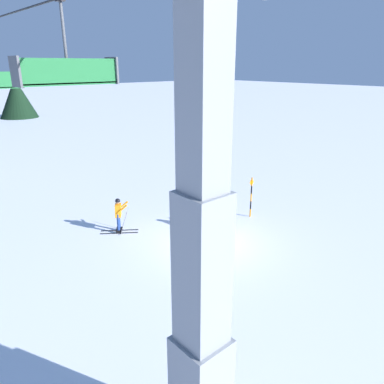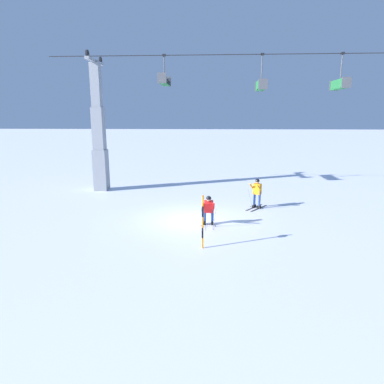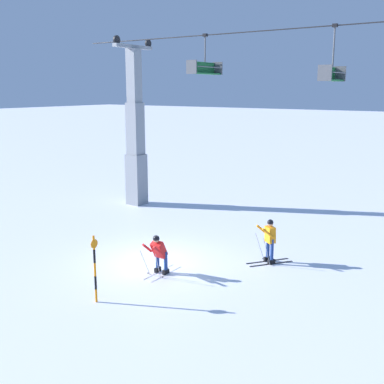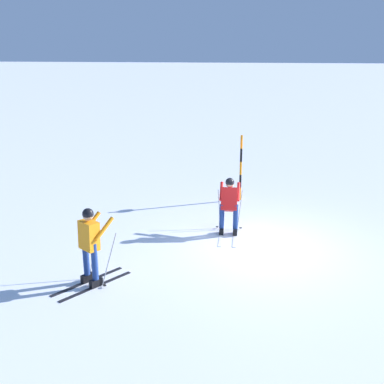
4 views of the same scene
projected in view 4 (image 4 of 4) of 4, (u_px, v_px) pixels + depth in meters
ground_plane at (263, 247)px, 11.77m from camera, size 260.00×260.00×0.00m
skier_carving_main at (229, 202)px, 12.47m from camera, size 0.71×1.73×1.61m
trail_marker_pole at (241, 166)px, 15.03m from camera, size 0.07×0.28×2.13m
skier_distant_uphill at (90, 241)px, 9.67m from camera, size 1.37×1.67×1.72m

